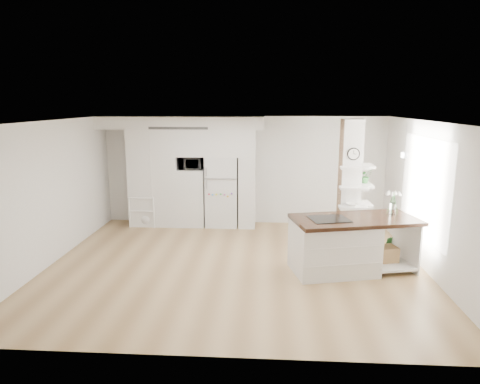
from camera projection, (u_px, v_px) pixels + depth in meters
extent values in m
cube|color=tan|center=(235.00, 265.00, 8.11)|extent=(7.00, 6.00, 0.01)
cube|color=white|center=(235.00, 121.00, 7.55)|extent=(7.00, 6.00, 0.04)
cube|color=silver|center=(244.00, 170.00, 10.76)|extent=(7.00, 0.04, 2.70)
cube|color=silver|center=(215.00, 251.00, 4.90)|extent=(7.00, 0.04, 2.70)
cube|color=silver|center=(50.00, 193.00, 8.05)|extent=(0.04, 6.00, 2.70)
cube|color=silver|center=(431.00, 198.00, 7.61)|extent=(0.04, 6.00, 2.70)
cube|color=white|center=(155.00, 177.00, 10.61)|extent=(1.20, 0.65, 2.40)
cube|color=white|center=(192.00, 197.00, 10.65)|extent=(0.65, 0.65, 1.42)
cube|color=white|center=(191.00, 142.00, 10.38)|extent=(0.65, 0.65, 0.65)
cube|color=white|center=(222.00, 143.00, 10.33)|extent=(0.85, 0.65, 0.65)
cube|color=white|center=(247.00, 179.00, 10.47)|extent=(0.40, 0.65, 2.40)
cube|color=silver|center=(181.00, 123.00, 10.27)|extent=(4.00, 0.70, 0.30)
cube|color=#262626|center=(178.00, 128.00, 9.96)|extent=(1.40, 0.04, 0.06)
cube|color=white|center=(222.00, 191.00, 10.58)|extent=(0.78, 0.66, 1.75)
cube|color=#B2B2B7|center=(220.00, 179.00, 10.17)|extent=(0.78, 0.01, 0.03)
cube|color=silver|center=(350.00, 185.00, 8.86)|extent=(0.40, 0.40, 2.70)
cube|color=tan|center=(340.00, 185.00, 8.87)|extent=(0.02, 0.40, 2.70)
cube|color=tan|center=(348.00, 183.00, 9.06)|extent=(0.40, 0.02, 2.70)
cylinder|color=black|center=(353.00, 154.00, 8.52)|extent=(0.25, 0.03, 0.25)
cylinder|color=white|center=(354.00, 154.00, 8.51)|extent=(0.21, 0.01, 0.21)
plane|color=white|center=(424.00, 187.00, 7.88)|extent=(0.00, 2.40, 2.40)
cylinder|color=white|center=(329.00, 154.00, 7.71)|extent=(0.12, 0.12, 0.10)
cube|color=white|center=(334.00, 247.00, 7.70)|extent=(1.62, 1.25, 0.93)
cube|color=white|center=(386.00, 262.00, 7.95)|extent=(0.97, 1.09, 0.04)
cube|color=white|center=(406.00, 243.00, 7.94)|extent=(0.25, 0.92, 0.93)
cube|color=#321C0F|center=(355.00, 220.00, 7.67)|extent=(2.40, 1.54, 0.07)
cube|color=black|center=(329.00, 219.00, 7.58)|extent=(0.77, 0.69, 0.01)
cube|color=#A88151|center=(384.00, 254.00, 7.91)|extent=(0.51, 0.43, 0.28)
cylinder|color=white|center=(393.00, 209.00, 7.87)|extent=(0.12, 0.12, 0.22)
cube|color=white|center=(132.00, 211.00, 10.65)|extent=(0.04, 0.37, 0.76)
cube|color=white|center=(155.00, 211.00, 10.60)|extent=(0.04, 0.37, 0.76)
cube|color=white|center=(143.00, 197.00, 10.55)|extent=(0.64, 0.38, 0.03)
cube|color=white|center=(143.00, 210.00, 10.62)|extent=(0.61, 0.38, 0.03)
sphere|color=white|center=(147.00, 219.00, 10.66)|extent=(0.37, 0.37, 0.37)
imported|color=#2D7030|center=(388.00, 246.00, 8.48)|extent=(0.28, 0.25, 0.45)
imported|color=#2D7030|center=(325.00, 228.00, 9.61)|extent=(0.34, 0.34, 0.51)
imported|color=#2D2D2D|center=(191.00, 163.00, 10.43)|extent=(0.54, 0.37, 0.30)
imported|color=#2D7030|center=(365.00, 176.00, 8.90)|extent=(0.27, 0.23, 0.30)
imported|color=white|center=(352.00, 205.00, 8.64)|extent=(0.22, 0.22, 0.05)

